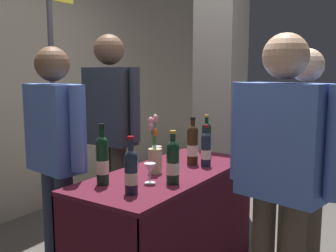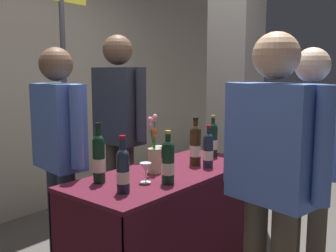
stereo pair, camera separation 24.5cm
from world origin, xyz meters
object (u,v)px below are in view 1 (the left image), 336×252
(vendor_presenter, at_px, (111,122))
(booth_signpost, at_px, (53,90))
(concrete_pillar, at_px, (221,65))
(wine_glass_near_vendor, at_px, (157,151))
(display_bottle_0, at_px, (102,159))
(wine_glass_mid, at_px, (150,169))
(tasting_table, at_px, (168,210))
(featured_wine_bottle, at_px, (206,149))
(taster_foreground_right, at_px, (281,166))
(flower_vase, at_px, (155,155))

(vendor_presenter, bearing_deg, booth_signpost, -153.60)
(concrete_pillar, distance_m, vendor_presenter, 1.36)
(wine_glass_near_vendor, bearing_deg, display_bottle_0, 178.84)
(wine_glass_near_vendor, xyz_separation_m, vendor_presenter, (0.16, 0.56, 0.15))
(wine_glass_mid, distance_m, vendor_presenter, 0.93)
(tasting_table, height_order, featured_wine_bottle, featured_wine_bottle)
(vendor_presenter, bearing_deg, taster_foreground_right, -14.17)
(concrete_pillar, height_order, wine_glass_near_vendor, concrete_pillar)
(display_bottle_0, bearing_deg, wine_glass_mid, -50.29)
(booth_signpost, bearing_deg, display_bottle_0, -116.33)
(featured_wine_bottle, relative_size, vendor_presenter, 0.17)
(tasting_table, distance_m, display_bottle_0, 0.63)
(tasting_table, bearing_deg, display_bottle_0, 161.24)
(vendor_presenter, height_order, booth_signpost, booth_signpost)
(concrete_pillar, xyz_separation_m, taster_foreground_right, (-1.63, -1.12, -0.53))
(featured_wine_bottle, height_order, wine_glass_mid, featured_wine_bottle)
(concrete_pillar, height_order, wine_glass_mid, concrete_pillar)
(concrete_pillar, height_order, taster_foreground_right, concrete_pillar)
(display_bottle_0, bearing_deg, taster_foreground_right, -73.12)
(tasting_table, bearing_deg, featured_wine_bottle, -29.37)
(tasting_table, bearing_deg, concrete_pillar, 12.89)
(featured_wine_bottle, bearing_deg, tasting_table, 150.63)
(featured_wine_bottle, xyz_separation_m, display_bottle_0, (-0.71, 0.30, 0.03))
(wine_glass_mid, height_order, vendor_presenter, vendor_presenter)
(wine_glass_near_vendor, distance_m, taster_foreground_right, 0.96)
(featured_wine_bottle, relative_size, display_bottle_0, 0.81)
(wine_glass_near_vendor, relative_size, wine_glass_mid, 1.18)
(wine_glass_mid, relative_size, vendor_presenter, 0.07)
(wine_glass_mid, bearing_deg, display_bottle_0, 129.71)
(tasting_table, bearing_deg, booth_signpost, 88.29)
(featured_wine_bottle, height_order, wine_glass_near_vendor, featured_wine_bottle)
(wine_glass_mid, height_order, flower_vase, flower_vase)
(tasting_table, height_order, flower_vase, flower_vase)
(featured_wine_bottle, height_order, taster_foreground_right, taster_foreground_right)
(featured_wine_bottle, distance_m, taster_foreground_right, 0.77)
(display_bottle_0, distance_m, booth_signpost, 1.15)
(flower_vase, bearing_deg, taster_foreground_right, -95.85)
(featured_wine_bottle, xyz_separation_m, wine_glass_mid, (-0.53, 0.09, -0.04))
(booth_signpost, bearing_deg, concrete_pillar, -29.21)
(display_bottle_0, distance_m, wine_glass_near_vendor, 0.53)
(concrete_pillar, bearing_deg, wine_glass_mid, -167.34)
(flower_vase, height_order, vendor_presenter, vendor_presenter)
(tasting_table, relative_size, featured_wine_bottle, 4.86)
(wine_glass_near_vendor, bearing_deg, taster_foreground_right, -104.74)
(display_bottle_0, xyz_separation_m, taster_foreground_right, (0.29, -0.94, 0.03))
(tasting_table, relative_size, display_bottle_0, 3.95)
(concrete_pillar, height_order, tasting_table, concrete_pillar)
(tasting_table, height_order, display_bottle_0, display_bottle_0)
(flower_vase, bearing_deg, wine_glass_mid, -152.01)
(wine_glass_near_vendor, relative_size, booth_signpost, 0.06)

